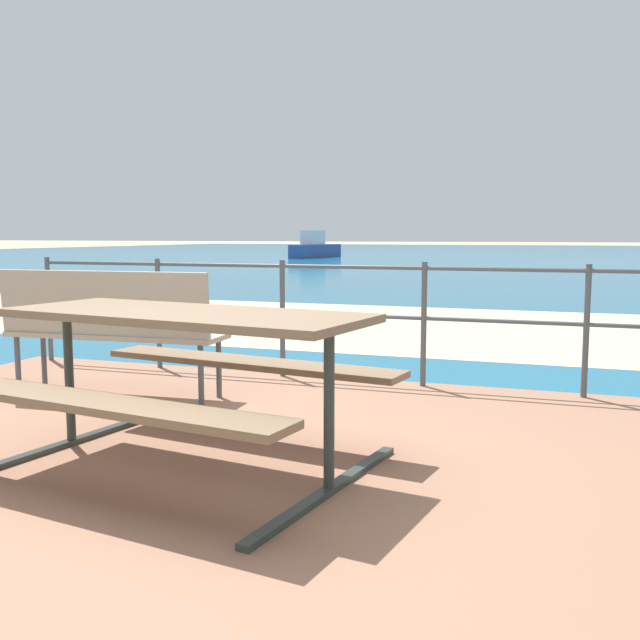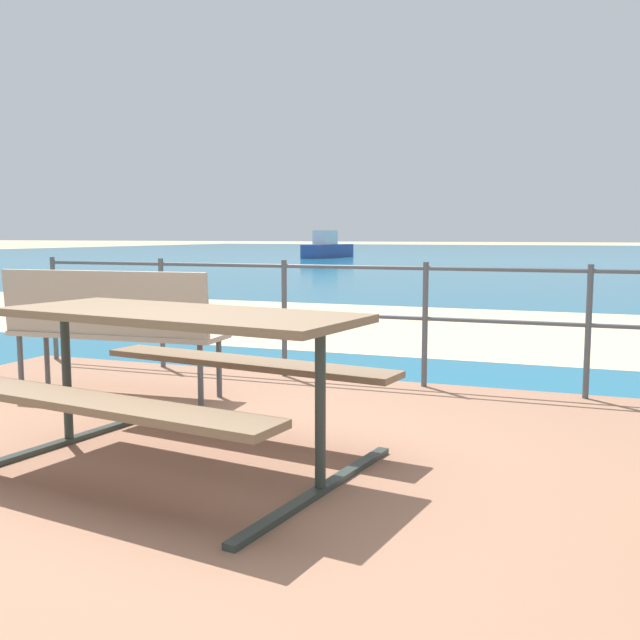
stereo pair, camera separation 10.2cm
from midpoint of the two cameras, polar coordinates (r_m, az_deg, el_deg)
ground_plane at (r=3.66m, az=-9.06°, el=-13.00°), size 240.00×240.00×0.00m
patio_paving at (r=3.65m, az=-9.06°, el=-12.56°), size 6.40×5.20×0.06m
sea_water at (r=43.04m, az=18.35°, el=4.79°), size 90.00×90.00×0.01m
beach_strip at (r=9.73m, az=10.23°, el=-0.59°), size 54.03×5.28×0.01m
picnic_table at (r=3.68m, az=-10.31°, el=-2.28°), size 2.06×1.67×0.80m
park_bench at (r=5.37m, az=-15.71°, el=-0.11°), size 1.66×0.51×0.92m
railing_fence at (r=5.75m, az=3.07°, el=1.12°), size 5.94×0.04×0.97m
boat_near at (r=38.79m, az=0.75°, el=5.70°), size 1.51×4.90×1.44m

